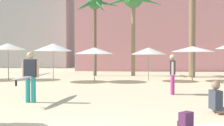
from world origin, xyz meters
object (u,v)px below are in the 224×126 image
(cafe_umbrella_2, at_px, (8,47))
(backpack, at_px, (186,122))
(cafe_umbrella_0, at_px, (193,49))
(cafe_umbrella_4, at_px, (94,51))
(palm_tree_center, at_px, (133,4))
(person_near_left, at_px, (32,75))
(person_mid_left, at_px, (173,72))
(palm_tree_left, at_px, (95,9))
(cafe_umbrella_3, at_px, (149,51))
(person_mid_center, at_px, (222,102))
(cafe_umbrella_6, at_px, (53,47))

(cafe_umbrella_2, distance_m, backpack, 15.39)
(cafe_umbrella_2, bearing_deg, cafe_umbrella_0, -1.11)
(cafe_umbrella_0, bearing_deg, cafe_umbrella_4, -173.94)
(palm_tree_center, relative_size, cafe_umbrella_4, 2.86)
(cafe_umbrella_4, xyz_separation_m, person_near_left, (-1.17, -7.62, -1.00))
(person_near_left, height_order, person_mid_left, person_near_left)
(palm_tree_left, distance_m, cafe_umbrella_3, 7.00)
(palm_tree_center, relative_size, cafe_umbrella_2, 2.84)
(cafe_umbrella_2, height_order, person_mid_center, cafe_umbrella_2)
(cafe_umbrella_6, xyz_separation_m, person_mid_center, (7.43, -8.97, -1.84))
(cafe_umbrella_4, relative_size, person_mid_left, 1.46)
(palm_tree_left, distance_m, palm_tree_center, 3.13)
(palm_tree_center, distance_m, cafe_umbrella_2, 10.11)
(person_mid_left, bearing_deg, palm_tree_center, 104.71)
(cafe_umbrella_2, bearing_deg, person_near_left, -60.52)
(cafe_umbrella_2, xyz_separation_m, cafe_umbrella_4, (5.99, -0.89, -0.31))
(cafe_umbrella_3, xyz_separation_m, backpack, (0.05, -11.72, -1.72))
(cafe_umbrella_3, bearing_deg, person_near_left, -119.03)
(cafe_umbrella_0, height_order, cafe_umbrella_6, cafe_umbrella_6)
(palm_tree_left, relative_size, backpack, 15.73)
(cafe_umbrella_6, bearing_deg, person_mid_center, -50.36)
(cafe_umbrella_3, bearing_deg, palm_tree_center, 102.10)
(cafe_umbrella_2, relative_size, cafe_umbrella_6, 1.03)
(cafe_umbrella_4, height_order, cafe_umbrella_6, cafe_umbrella_6)
(palm_tree_center, xyz_separation_m, person_mid_center, (2.40, -14.28, -5.53))
(cafe_umbrella_0, distance_m, person_near_left, 11.14)
(cafe_umbrella_0, distance_m, cafe_umbrella_2, 12.18)
(backpack, distance_m, person_near_left, 5.83)
(palm_tree_center, height_order, cafe_umbrella_3, palm_tree_center)
(cafe_umbrella_0, xyz_separation_m, backpack, (-2.72, -11.73, -1.84))
(cafe_umbrella_2, relative_size, person_near_left, 0.78)
(person_near_left, bearing_deg, palm_tree_left, -4.65)
(cafe_umbrella_4, distance_m, cafe_umbrella_6, 2.60)
(cafe_umbrella_0, bearing_deg, person_near_left, -131.64)
(backpack, bearing_deg, cafe_umbrella_2, -5.53)
(cafe_umbrella_4, bearing_deg, person_mid_center, -62.09)
(cafe_umbrella_4, height_order, person_mid_center, cafe_umbrella_4)
(cafe_umbrella_3, bearing_deg, cafe_umbrella_2, 178.48)
(backpack, bearing_deg, cafe_umbrella_6, -14.79)
(cafe_umbrella_3, relative_size, cafe_umbrella_6, 0.96)
(backpack, height_order, person_mid_center, person_mid_center)
(cafe_umbrella_2, distance_m, cafe_umbrella_6, 3.58)
(cafe_umbrella_6, distance_m, person_mid_center, 11.79)
(cafe_umbrella_0, xyz_separation_m, cafe_umbrella_3, (-2.78, -0.01, -0.12))
(palm_tree_left, xyz_separation_m, cafe_umbrella_4, (0.65, -5.12, -3.52))
(person_mid_center, xyz_separation_m, person_mid_left, (-0.81, 3.75, 0.61))
(cafe_umbrella_3, distance_m, person_near_left, 9.51)
(cafe_umbrella_2, distance_m, cafe_umbrella_4, 6.06)
(cafe_umbrella_0, bearing_deg, palm_tree_left, 146.91)
(cafe_umbrella_2, relative_size, cafe_umbrella_3, 1.07)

